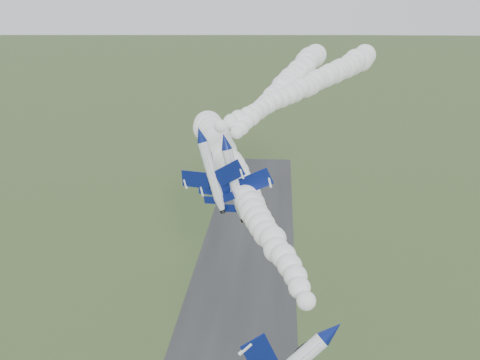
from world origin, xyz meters
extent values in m
cylinder|color=white|center=(12.40, -9.50, 34.97)|extent=(4.56, 7.88, 1.93)
cone|color=white|center=(10.73, -5.14, 34.97)|extent=(2.39, 2.23, 1.93)
cylinder|color=black|center=(10.40, -4.29, 34.97)|extent=(1.11, 0.86, 0.98)
ellipsoid|color=black|center=(13.49, -11.20, 35.29)|extent=(2.15, 2.92, 1.29)
cube|color=navy|center=(10.46, -9.46, 37.06)|extent=(3.30, 3.02, 3.41)
cube|color=navy|center=(13.61, -8.25, 32.71)|extent=(3.30, 3.02, 3.41)
cube|color=navy|center=(10.18, -6.23, 36.13)|extent=(1.48, 1.37, 1.50)
cube|color=navy|center=(11.86, -5.59, 33.81)|extent=(1.48, 1.37, 1.50)
cube|color=navy|center=(11.98, -5.78, 35.70)|extent=(2.07, 1.96, 1.32)
cylinder|color=white|center=(-2.31, 17.42, 44.82)|extent=(4.72, 7.58, 1.70)
cone|color=navy|center=(-4.32, 13.08, 44.82)|extent=(2.38, 2.51, 1.70)
cone|color=white|center=(-0.39, 21.59, 44.82)|extent=(2.23, 2.19, 1.70)
cylinder|color=black|center=(-0.01, 22.40, 44.82)|extent=(1.01, 0.85, 0.86)
ellipsoid|color=black|center=(-3.27, 15.72, 45.30)|extent=(2.12, 2.83, 1.13)
cube|color=navy|center=(-4.31, 19.13, 43.86)|extent=(4.52, 3.63, 1.40)
cube|color=navy|center=(0.36, 16.97, 45.52)|extent=(4.52, 3.63, 1.40)
cube|color=navy|center=(-1.97, 21.43, 44.38)|extent=(2.00, 1.63, 0.64)
cube|color=navy|center=(0.52, 20.27, 45.26)|extent=(2.00, 1.63, 0.64)
cube|color=navy|center=(-1.14, 20.80, 45.94)|extent=(1.25, 1.61, 1.92)
cylinder|color=white|center=(0.88, 16.81, 44.17)|extent=(3.12, 7.98, 1.67)
cone|color=navy|center=(-0.06, 11.98, 44.17)|extent=(2.03, 2.32, 1.67)
cone|color=white|center=(1.78, 21.46, 44.17)|extent=(1.96, 1.96, 1.67)
cylinder|color=black|center=(1.95, 22.38, 44.17)|extent=(0.94, 0.71, 0.85)
ellipsoid|color=black|center=(0.38, 14.86, 44.68)|extent=(1.60, 2.84, 1.11)
cube|color=navy|center=(-1.62, 18.05, 43.41)|extent=(4.54, 2.99, 1.08)
cube|color=navy|center=(3.72, 17.02, 44.66)|extent=(4.54, 2.99, 1.08)
cube|color=navy|center=(0.19, 20.92, 43.84)|extent=(1.99, 1.35, 0.51)
cube|color=navy|center=(3.04, 20.37, 44.50)|extent=(1.99, 1.35, 0.51)
cube|color=navy|center=(1.31, 20.48, 45.35)|extent=(0.84, 1.57, 2.02)
camera|label=1|loc=(7.79, -47.78, 60.89)|focal=40.00mm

